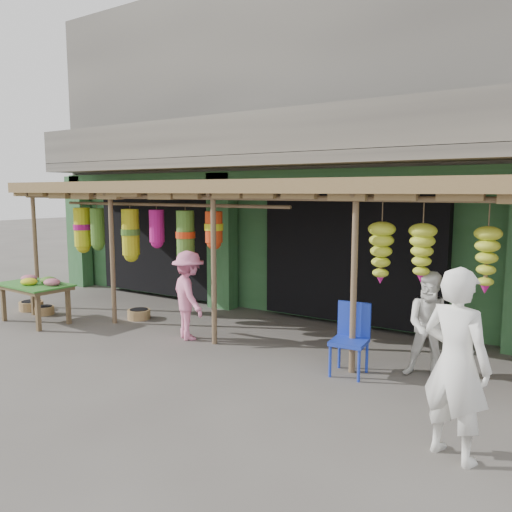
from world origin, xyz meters
The scene contains 11 objects.
ground centered at (0.00, 0.00, 0.00)m, with size 80.00×80.00×0.00m, color #514C47.
building centered at (0.00, 4.87, 3.37)m, with size 16.40×6.80×7.00m.
awning centered at (-0.19, 0.79, 2.57)m, with size 14.00×2.70×2.79m.
flower_table centered at (-5.34, -0.99, 0.74)m, with size 1.57×0.98×0.91m.
blue_chair centered at (0.99, -0.23, 0.57)m, with size 0.53×0.54×1.02m.
basket_left centered at (-3.83, 0.29, 0.10)m, with size 0.47×0.47×0.19m, color olive.
basket_mid centered at (-6.40, -0.45, 0.10)m, with size 0.51×0.51×0.19m, color olive.
basket_right centered at (-5.79, -0.53, 0.09)m, with size 0.39×0.39×0.18m, color #A3794C.
person_front centered at (2.71, -1.86, 0.95)m, with size 0.69×0.45×1.90m, color white.
person_right centered at (2.00, 0.19, 0.75)m, with size 0.73×0.57×1.51m, color white.
person_shopper centered at (-2.06, -0.20, 0.78)m, with size 1.01×0.58×1.57m, color pink.
Camera 1 is at (3.60, -6.79, 2.60)m, focal length 35.00 mm.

